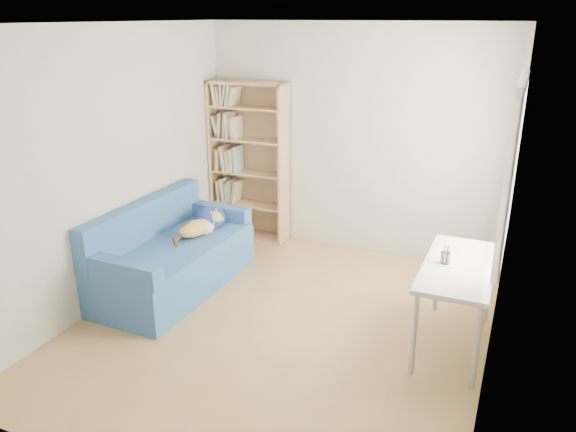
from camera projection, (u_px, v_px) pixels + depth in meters
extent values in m
plane|color=#A37B49|center=(282.00, 325.00, 5.10)|extent=(4.00, 4.00, 0.00)
cube|color=silver|center=(353.00, 141.00, 6.39)|extent=(3.50, 0.04, 2.60)
cube|color=silver|center=(126.00, 290.00, 2.93)|extent=(3.50, 0.04, 2.60)
cube|color=silver|center=(113.00, 167.00, 5.31)|extent=(0.04, 4.00, 2.60)
cube|color=silver|center=(505.00, 216.00, 4.01)|extent=(0.04, 4.00, 2.60)
cube|color=white|center=(281.00, 23.00, 4.22)|extent=(3.50, 4.00, 0.04)
cube|color=white|center=(513.00, 169.00, 4.46)|extent=(0.01, 1.20, 1.30)
cube|color=#265289|center=(175.00, 268.00, 5.72)|extent=(0.89, 1.82, 0.45)
cube|color=#265289|center=(144.00, 222.00, 5.70)|extent=(0.20, 1.81, 0.44)
cube|color=#265289|center=(215.00, 213.00, 6.32)|extent=(0.86, 0.18, 0.20)
cube|color=#265289|center=(119.00, 270.00, 4.90)|extent=(0.86, 0.18, 0.20)
cube|color=#265289|center=(175.00, 246.00, 5.63)|extent=(0.87, 1.68, 0.05)
ellipsoid|color=navy|center=(210.00, 219.00, 6.07)|extent=(0.33, 0.36, 0.25)
ellipsoid|color=#BE7615|center=(195.00, 228.00, 5.79)|extent=(0.30, 0.44, 0.16)
ellipsoid|color=silver|center=(206.00, 227.00, 5.87)|extent=(0.16, 0.20, 0.10)
ellipsoid|color=#3C2210|center=(190.00, 226.00, 5.75)|extent=(0.17, 0.23, 0.08)
sphere|color=#BE7615|center=(211.00, 216.00, 6.02)|extent=(0.14, 0.14, 0.14)
cone|color=#BE7615|center=(211.00, 209.00, 6.03)|extent=(0.07, 0.07, 0.07)
cone|color=#BE7615|center=(207.00, 211.00, 5.97)|extent=(0.07, 0.07, 0.07)
cylinder|color=#24B67A|center=(207.00, 220.00, 5.97)|extent=(0.12, 0.06, 0.11)
cylinder|color=#3C2210|center=(181.00, 239.00, 5.61)|extent=(0.06, 0.16, 0.06)
cube|color=tan|center=(215.00, 159.00, 6.99)|extent=(0.03, 0.30, 1.93)
cube|color=tan|center=(284.00, 166.00, 6.65)|extent=(0.03, 0.30, 1.93)
cube|color=tan|center=(247.00, 83.00, 6.50)|extent=(0.96, 0.30, 0.03)
cube|color=tan|center=(250.00, 235.00, 7.14)|extent=(0.96, 0.30, 0.03)
cube|color=tan|center=(254.00, 160.00, 6.94)|extent=(0.96, 0.02, 1.93)
cube|color=white|center=(459.00, 267.00, 4.55)|extent=(0.55, 1.21, 0.04)
cylinder|color=silver|center=(489.00, 285.00, 5.07)|extent=(0.04, 0.04, 0.71)
cylinder|color=silver|center=(476.00, 348.00, 4.11)|extent=(0.04, 0.04, 0.71)
cylinder|color=silver|center=(438.00, 276.00, 5.24)|extent=(0.04, 0.04, 0.71)
cylinder|color=silver|center=(414.00, 335.00, 4.28)|extent=(0.04, 0.04, 0.71)
cylinder|color=white|center=(445.00, 258.00, 4.55)|extent=(0.08, 0.08, 0.09)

